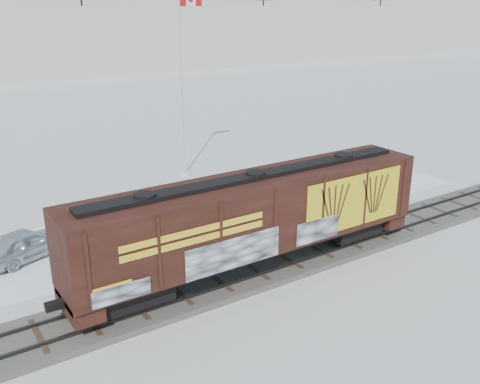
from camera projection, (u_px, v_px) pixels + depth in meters
ground at (253, 274)px, 25.71m from camera, size 500.00×500.00×0.00m
rail_track at (253, 271)px, 25.66m from camera, size 50.00×3.40×0.43m
parking_strip at (181, 223)px, 31.60m from camera, size 40.00×8.00×0.03m
hopper_railcar at (255, 216)px, 24.77m from camera, size 18.04×3.06×4.60m
flagpole at (184, 108)px, 39.08m from camera, size 2.30×0.90×13.36m
car_silver at (25, 244)px, 26.98m from camera, size 5.05×3.38×1.60m
car_white at (167, 215)px, 31.00m from camera, size 4.35×2.99×1.36m
car_dark at (277, 185)px, 36.08m from camera, size 5.21×2.90×1.43m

